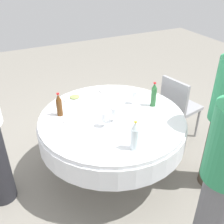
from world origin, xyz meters
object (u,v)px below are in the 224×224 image
at_px(dining_table, 112,128).
at_px(bottle_brown_left, 59,105).
at_px(plate_mid, 145,121).
at_px(bottle_green_inner, 154,95).
at_px(wine_glass_west, 135,95).
at_px(bottle_clear_east, 135,136).
at_px(wine_glass_outer, 105,117).
at_px(chair_south, 178,104).
at_px(wine_glass_south, 114,111).
at_px(plate_near, 75,98).
at_px(plate_far, 75,120).

xyz_separation_m(dining_table, bottle_brown_left, (-0.46, 0.25, 0.26)).
xyz_separation_m(dining_table, plate_mid, (0.25, -0.24, 0.15)).
relative_size(bottle_green_inner, wine_glass_west, 1.85).
xyz_separation_m(bottle_clear_east, plate_mid, (0.31, 0.30, -0.12)).
xyz_separation_m(wine_glass_outer, wine_glass_west, (0.47, 0.26, -0.00)).
bearing_deg(chair_south, bottle_green_inner, -80.20).
bearing_deg(wine_glass_south, bottle_brown_left, 141.84).
distance_m(plate_mid, plate_near, 0.89).
bearing_deg(wine_glass_outer, plate_far, 135.64).
bearing_deg(wine_glass_west, dining_table, -158.92).
distance_m(bottle_green_inner, plate_far, 0.87).
relative_size(wine_glass_west, wine_glass_south, 0.95).
distance_m(bottle_green_inner, wine_glass_outer, 0.65).
bearing_deg(plate_mid, plate_far, 152.17).
relative_size(bottle_green_inner, plate_near, 1.08).
relative_size(wine_glass_west, plate_far, 0.65).
height_order(bottle_clear_east, wine_glass_outer, bottle_clear_east).
distance_m(bottle_clear_east, wine_glass_south, 0.45).
bearing_deg(plate_near, wine_glass_south, -72.51).
relative_size(bottle_brown_left, bottle_clear_east, 0.91).
height_order(dining_table, bottle_clear_east, bottle_clear_east).
bearing_deg(bottle_brown_left, wine_glass_south, -38.16).
height_order(wine_glass_south, chair_south, wine_glass_south).
relative_size(bottle_clear_east, plate_near, 1.08).
height_order(dining_table, wine_glass_outer, wine_glass_outer).
relative_size(bottle_brown_left, wine_glass_outer, 1.62).
height_order(dining_table, chair_south, chair_south).
xyz_separation_m(dining_table, wine_glass_west, (0.33, 0.13, 0.25)).
xyz_separation_m(wine_glass_west, wine_glass_south, (-0.36, -0.22, 0.00)).
bearing_deg(plate_far, wine_glass_west, 3.64).
relative_size(bottle_clear_east, wine_glass_outer, 1.79).
height_order(bottle_green_inner, chair_south, bottle_green_inner).
xyz_separation_m(bottle_clear_east, wine_glass_outer, (-0.08, 0.41, -0.02)).
distance_m(bottle_brown_left, wine_glass_west, 0.81).
relative_size(dining_table, plate_near, 5.92).
bearing_deg(chair_south, plate_far, -96.33).
height_order(bottle_brown_left, chair_south, bottle_brown_left).
distance_m(bottle_green_inner, plate_near, 0.89).
height_order(bottle_brown_left, plate_far, bottle_brown_left).
xyz_separation_m(wine_glass_outer, chair_south, (1.18, 0.34, -0.33)).
bearing_deg(wine_glass_outer, plate_mid, -15.11).
bearing_deg(plate_mid, wine_glass_west, 76.94).
bearing_deg(wine_glass_south, wine_glass_outer, -160.93).
distance_m(bottle_clear_east, plate_far, 0.71).
height_order(bottle_clear_east, wine_glass_south, bottle_clear_east).
relative_size(wine_glass_outer, plate_far, 0.68).
bearing_deg(plate_near, chair_south, -13.89).
bearing_deg(plate_far, wine_glass_south, -27.42).
xyz_separation_m(plate_mid, plate_near, (-0.46, 0.76, 0.00)).
distance_m(dining_table, plate_mid, 0.38).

